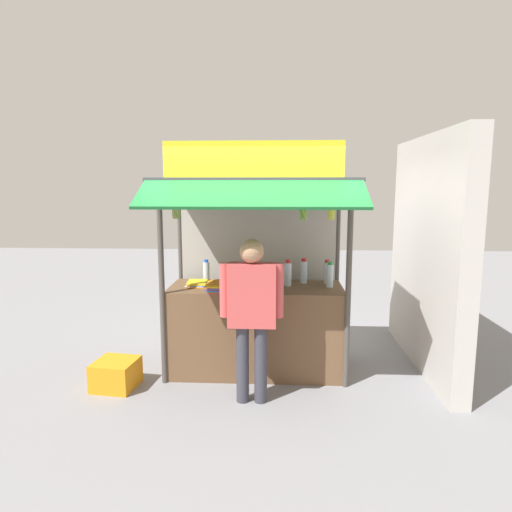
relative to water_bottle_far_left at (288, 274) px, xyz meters
name	(u,v)px	position (x,y,z in m)	size (l,w,h in m)	color
ground_plane	(256,370)	(-0.36, -0.06, -1.14)	(20.00, 20.00, 0.00)	gray
stall_counter	(256,329)	(-0.36, -0.06, -0.64)	(1.95, 0.78, 0.99)	brown
stall_structure	(257,235)	(-0.36, 0.08, 0.43)	(2.15, 1.68, 2.55)	#4C4742
water_bottle_far_left	(288,274)	(0.00, 0.00, 0.00)	(0.08, 0.08, 0.30)	silver
water_bottle_mid_right	(304,272)	(0.19, 0.16, 0.00)	(0.08, 0.08, 0.29)	silver
water_bottle_far_right	(330,275)	(0.47, -0.04, -0.01)	(0.08, 0.08, 0.29)	silver
water_bottle_front_left	(327,272)	(0.46, 0.15, -0.01)	(0.08, 0.08, 0.28)	silver
water_bottle_left	(206,271)	(-0.96, 0.17, -0.02)	(0.07, 0.07, 0.27)	silver
magazine_stack_mid_left	(257,289)	(-0.33, -0.25, -0.12)	(0.19, 0.27, 0.04)	blue
magazine_stack_front_right	(198,283)	(-1.03, -0.05, -0.12)	(0.26, 0.31, 0.05)	orange
magazine_stack_back_right	(219,287)	(-0.75, -0.30, -0.09)	(0.28, 0.32, 0.09)	red
banana_bunch_rightmost	(176,212)	(-1.14, -0.54, 0.73)	(0.09, 0.09, 0.28)	#332D23
banana_bunch_inner_left	(331,213)	(0.41, -0.55, 0.72)	(0.10, 0.10, 0.29)	#332D23
banana_bunch_inner_right	(303,213)	(0.14, -0.54, 0.72)	(0.10, 0.10, 0.29)	#332D23
vendor_person	(252,306)	(-0.36, -0.83, -0.16)	(0.62, 0.23, 1.63)	#383842
plastic_crate	(116,374)	(-1.82, -0.59, -0.99)	(0.42, 0.42, 0.29)	orange
neighbour_wall	(428,253)	(1.63, 0.24, 0.21)	(0.20, 2.40, 2.69)	beige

